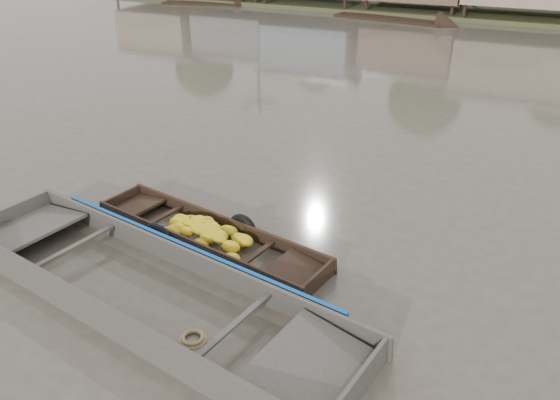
% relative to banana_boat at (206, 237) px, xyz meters
% --- Properties ---
extents(ground, '(120.00, 120.00, 0.00)m').
position_rel_banana_boat_xyz_m(ground, '(1.72, -0.50, -0.13)').
color(ground, '#4C443A').
rests_on(ground, ground).
extents(banana_boat, '(5.33, 2.22, 0.74)m').
position_rel_banana_boat_xyz_m(banana_boat, '(0.00, 0.00, 0.00)').
color(banana_boat, black).
rests_on(banana_boat, ground).
extents(viewer_boat, '(8.35, 3.54, 0.65)m').
position_rel_banana_boat_xyz_m(viewer_boat, '(0.02, -1.90, -0.06)').
color(viewer_boat, '#3B3732').
rests_on(viewer_boat, ground).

